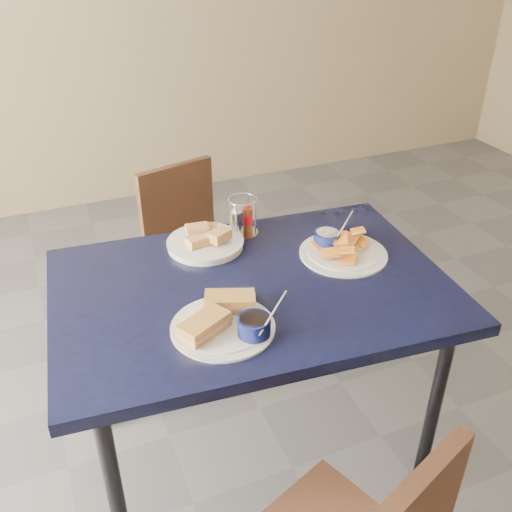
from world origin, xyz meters
name	(u,v)px	position (x,y,z in m)	size (l,w,h in m)	color
ground	(293,468)	(0.00, 0.00, 0.00)	(6.00, 6.00, 0.00)	#4C4C50
dining_table	(252,302)	(-0.10, 0.13, 0.68)	(1.26, 0.90, 0.75)	black
chair_far	(192,238)	(-0.04, 0.99, 0.44)	(0.44, 0.43, 0.78)	#321B10
sandwich_plate	(226,320)	(-0.25, -0.04, 0.77)	(0.31, 0.29, 0.12)	white
plantain_plate	(338,248)	(0.23, 0.19, 0.77)	(0.29, 0.29, 0.12)	white
bread_basket	(206,241)	(-0.16, 0.40, 0.77)	(0.25, 0.25, 0.07)	white
condiment_caddy	(241,219)	(-0.02, 0.44, 0.81)	(0.11, 0.11, 0.14)	silver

